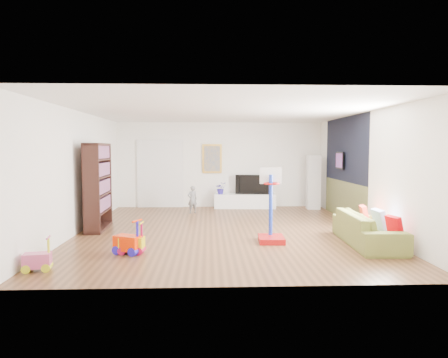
{
  "coord_description": "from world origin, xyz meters",
  "views": [
    {
      "loc": [
        -0.37,
        -9.01,
        1.87
      ],
      "look_at": [
        0.0,
        0.4,
        1.15
      ],
      "focal_mm": 32.0,
      "sensor_mm": 36.0,
      "label": 1
    }
  ],
  "objects_px": {
    "bookshelf": "(98,186)",
    "media_console": "(245,201)",
    "basketball_hoop": "(272,205)",
    "sofa": "(368,229)"
  },
  "relations": [
    {
      "from": "sofa",
      "to": "basketball_hoop",
      "type": "bearing_deg",
      "value": 84.36
    },
    {
      "from": "bookshelf",
      "to": "media_console",
      "type": "bearing_deg",
      "value": 37.8
    },
    {
      "from": "bookshelf",
      "to": "basketball_hoop",
      "type": "distance_m",
      "value": 4.08
    },
    {
      "from": "bookshelf",
      "to": "sofa",
      "type": "relative_size",
      "value": 0.95
    },
    {
      "from": "bookshelf",
      "to": "sofa",
      "type": "bearing_deg",
      "value": -19.3
    },
    {
      "from": "media_console",
      "to": "basketball_hoop",
      "type": "distance_m",
      "value": 4.61
    },
    {
      "from": "bookshelf",
      "to": "basketball_hoop",
      "type": "bearing_deg",
      "value": -23.2
    },
    {
      "from": "media_console",
      "to": "bookshelf",
      "type": "height_order",
      "value": "bookshelf"
    },
    {
      "from": "basketball_hoop",
      "to": "bookshelf",
      "type": "bearing_deg",
      "value": 162.59
    },
    {
      "from": "sofa",
      "to": "basketball_hoop",
      "type": "relative_size",
      "value": 1.41
    }
  ]
}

